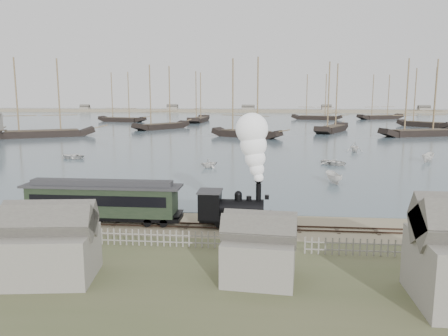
{
  "coord_description": "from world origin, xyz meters",
  "views": [
    {
      "loc": [
        2.33,
        -35.84,
        10.49
      ],
      "look_at": [
        -1.79,
        6.13,
        3.5
      ],
      "focal_mm": 35.0,
      "sensor_mm": 36.0,
      "label": 1
    }
  ],
  "objects": [
    {
      "name": "ground",
      "position": [
        0.0,
        0.0,
        0.0
      ],
      "size": [
        600.0,
        600.0,
        0.0
      ],
      "primitive_type": "plane",
      "color": "gray",
      "rests_on": "ground"
    },
    {
      "name": "harbor_water",
      "position": [
        0.0,
        170.0,
        0.03
      ],
      "size": [
        600.0,
        336.0,
        0.06
      ],
      "primitive_type": "cube",
      "color": "#4C606D",
      "rests_on": "ground"
    },
    {
      "name": "rail_track",
      "position": [
        0.0,
        -2.0,
        0.04
      ],
      "size": [
        120.0,
        1.8,
        0.16
      ],
      "color": "#35251C",
      "rests_on": "ground"
    },
    {
      "name": "picket_fence_west",
      "position": [
        -6.5,
        -7.0,
        0.0
      ],
      "size": [
        19.0,
        0.1,
        1.2
      ],
      "primitive_type": null,
      "color": "gray",
      "rests_on": "ground"
    },
    {
      "name": "picket_fence_east",
      "position": [
        12.5,
        -7.5,
        0.0
      ],
      "size": [
        15.0,
        0.1,
        1.2
      ],
      "primitive_type": null,
      "color": "gray",
      "rests_on": "ground"
    },
    {
      "name": "shed_left",
      "position": [
        -10.0,
        -13.0,
        0.0
      ],
      "size": [
        5.0,
        4.0,
        4.1
      ],
      "primitive_type": null,
      "color": "gray",
      "rests_on": "ground"
    },
    {
      "name": "shed_mid",
      "position": [
        2.0,
        -12.0,
        0.0
      ],
      "size": [
        4.0,
        3.5,
        3.6
      ],
      "primitive_type": null,
      "color": "gray",
      "rests_on": "ground"
    },
    {
      "name": "far_spit",
      "position": [
        0.0,
        250.0,
        0.0
      ],
      "size": [
        500.0,
        20.0,
        1.8
      ],
      "primitive_type": "cube",
      "color": "tan",
      "rests_on": "ground"
    },
    {
      "name": "locomotive",
      "position": [
        1.06,
        -2.0,
        4.09
      ],
      "size": [
        7.09,
        2.65,
        8.84
      ],
      "color": "black",
      "rests_on": "ground"
    },
    {
      "name": "passenger_coach",
      "position": [
        -11.06,
        -2.0,
        2.02
      ],
      "size": [
        13.12,
        2.53,
        3.19
      ],
      "color": "black",
      "rests_on": "ground"
    },
    {
      "name": "beached_dinghy",
      "position": [
        -18.47,
        0.6,
        0.45
      ],
      "size": [
        4.11,
        5.02,
        0.91
      ],
      "primitive_type": "imported",
      "rotation": [
        0.0,
        0.0,
        1.32
      ],
      "color": "silver",
      "rests_on": "ground"
    },
    {
      "name": "rowboat_0",
      "position": [
        -19.08,
        12.58,
        0.49
      ],
      "size": [
        4.87,
        5.12,
        0.86
      ],
      "primitive_type": "imported",
      "rotation": [
        0.0,
        0.0,
        0.93
      ],
      "color": "silver",
      "rests_on": "harbor_water"
    },
    {
      "name": "rowboat_1",
      "position": [
        -6.02,
        26.79,
        0.77
      ],
      "size": [
        3.46,
        3.55,
        1.42
      ],
      "primitive_type": "imported",
      "rotation": [
        0.0,
        0.0,
        2.18
      ],
      "color": "silver",
      "rests_on": "harbor_water"
    },
    {
      "name": "rowboat_2",
      "position": [
        10.43,
        16.85,
        0.74
      ],
      "size": [
        3.74,
        2.14,
        1.36
      ],
      "primitive_type": "imported",
      "rotation": [
        0.0,
        0.0,
        3.39
      ],
      "color": "silver",
      "rests_on": "harbor_water"
    },
    {
      "name": "rowboat_3",
      "position": [
        12.64,
        31.28,
        0.49
      ],
      "size": [
        4.89,
        5.11,
        0.86
      ],
      "primitive_type": "imported",
      "rotation": [
        0.0,
        0.0,
        0.92
      ],
      "color": "silver",
      "rests_on": "harbor_water"
    },
    {
      "name": "rowboat_5",
      "position": [
        28.06,
        36.17,
        0.77
      ],
      "size": [
        3.79,
        3.3,
        1.42
      ],
      "primitive_type": "imported",
      "rotation": [
        0.0,
        0.0,
        2.51
      ],
      "color": "silver",
      "rests_on": "harbor_water"
    },
    {
      "name": "rowboat_6",
      "position": [
        -30.28,
        34.13,
        0.49
      ],
      "size": [
        4.07,
        4.88,
        0.87
      ],
      "primitive_type": "imported",
      "rotation": [
        0.0,
        0.0,
        4.42
      ],
      "color": "silver",
      "rests_on": "harbor_water"
    },
    {
      "name": "rowboat_7",
      "position": [
        18.87,
        47.84,
        0.97
      ],
      "size": [
        3.62,
        3.18,
        1.82
      ],
      "primitive_type": "imported",
      "rotation": [
        0.0,
        0.0,
        6.22
      ],
      "color": "silver",
      "rests_on": "harbor_water"
    },
    {
      "name": "schooner_0",
      "position": [
        -55.01,
        70.97,
        10.06
      ],
      "size": [
        25.43,
        17.29,
        20.0
      ],
      "primitive_type": null,
      "rotation": [
        0.0,
        0.0,
        0.49
      ],
      "color": "black",
      "rests_on": "harbor_water"
    },
    {
      "name": "schooner_1",
      "position": [
        -31.03,
        100.82,
        10.06
      ],
      "size": [
        15.88,
        20.55,
        20.0
      ],
      "primitive_type": null,
      "rotation": [
        0.0,
        0.0,
        0.99
      ],
      "color": "black",
      "rests_on": "harbor_water"
    },
    {
      "name": "schooner_2",
      "position": [
        -2.93,
        74.93,
        10.06
      ],
      "size": [
        18.9,
        13.34,
        20.0
      ],
      "primitive_type": null,
      "rotation": [
        0.0,
        0.0,
        -0.52
      ],
      "color": "black",
      "rests_on": "harbor_water"
    },
    {
      "name": "schooner_3",
      "position": [
        21.29,
        94.42,
        10.06
      ],
      "size": [
        13.24,
        21.45,
        20.0
      ],
      "primitive_type": null,
      "rotation": [
        0.0,
        0.0,
        1.15
      ],
      "color": "black",
      "rests_on": "harbor_water"
    },
    {
      "name": "schooner_4",
      "position": [
        42.23,
        82.56,
        10.06
      ],
      "size": [
        22.78,
        12.35,
        20.0
      ],
      "primitive_type": null,
      "rotation": [
        0.0,
        0.0,
        0.34
      ],
      "color": "black",
      "rests_on": "harbor_water"
    },
    {
      "name": "schooner_5",
      "position": [
        55.49,
        118.93,
        10.06
      ],
      "size": [
        15.25,
        16.81,
        20.0
      ],
      "primitive_type": null,
      "rotation": [
        0.0,
        0.0,
        -0.86
      ],
      "color": "black",
      "rests_on": "harbor_water"
    },
    {
      "name": "schooner_6",
      "position": [
        -56.28,
        136.95,
        10.06
      ],
      "size": [
        21.49,
        10.95,
        20.0
      ],
      "primitive_type": null,
      "rotation": [
        0.0,
        0.0,
        -0.31
      ],
      "color": "black",
      "rests_on": "harbor_water"
    },
    {
      "name": "schooner_7",
      "position": [
        -25.11,
        139.44,
        10.06
      ],
      "size": [
        6.55,
        24.52,
        20.0
      ],
      "primitive_type": null,
      "rotation": [
        0.0,
        0.0,
        1.53
      ],
      "color": "black",
      "rests_on": "harbor_water"
    },
    {
      "name": "schooner_8",
      "position": [
        24.11,
        161.33,
        10.06
      ],
      "size": [
        22.3,
        12.81,
        20.0
      ],
      "primitive_type": null,
      "rotation": [
        0.0,
        0.0,
        -0.38
      ],
      "color": "black",
      "rests_on": "harbor_water"
    },
    {
      "name": "schooner_9",
      "position": [
        53.48,
        168.97,
        10.06
      ],
      "size": [
        23.0,
        15.31,
        20.0
      ],
      "primitive_type": null,
      "rotation": [
        0.0,
        0.0,
        0.47
      ],
      "color": "black",
      "rests_on": "harbor_water"
    }
  ]
}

